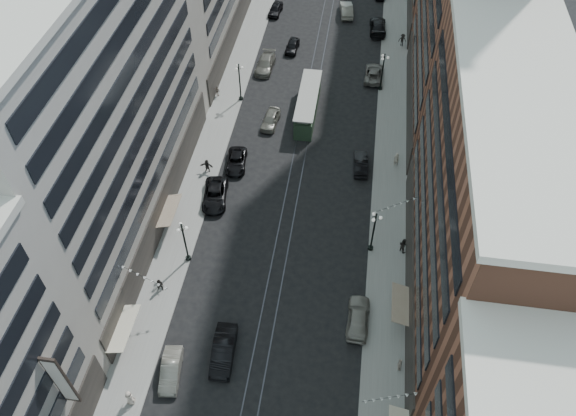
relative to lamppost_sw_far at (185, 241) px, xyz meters
The scene contains 33 objects.
ground 33.44m from the lamppost_sw_far, 73.96° to the left, with size 220.00×220.00×0.00m, color black.
sidewalk_west 42.15m from the lamppost_sw_far, 92.45° to the left, with size 4.00×180.00×0.15m, color gray.
sidewalk_east 46.70m from the lamppost_sw_far, 64.31° to the left, with size 4.00×180.00×0.15m, color gray.
rail_west 42.96m from the lamppost_sw_far, 78.56° to the left, with size 0.12×180.00×0.02m, color #2D2D33.
rail_east 43.26m from the lamppost_sw_far, 76.74° to the left, with size 0.12×180.00×0.02m, color #2D2D33.
building_west_mid 14.31m from the lamppost_sw_far, 147.34° to the left, with size 8.00×36.00×28.00m, color gray.
building_east_mid 27.67m from the lamppost_sw_far, ahead, with size 8.00×30.00×24.00m, color brown.
lamppost_sw_far is the anchor object (origin of this frame).
lamppost_sw_mid 27.00m from the lamppost_sw_far, 90.00° to the left, with size 1.03×1.14×5.52m.
lamppost_se_far 18.83m from the lamppost_sw_far, 12.26° to the left, with size 1.03×1.14×5.52m.
lamppost_se_mid 36.91m from the lamppost_sw_far, 60.10° to the left, with size 1.03×1.14×5.52m.
streetcar 27.09m from the lamppost_sw_far, 70.10° to the left, with size 2.46×11.11×3.07m.
car_1 12.69m from the lamppost_sw_far, 81.72° to the right, with size 1.57×4.50×1.48m, color slate.
car_2 8.95m from the lamppost_sw_far, 84.69° to the left, with size 2.57×5.56×1.55m, color black.
car_4 18.38m from the lamppost_sw_far, 15.32° to the right, with size 2.04×5.08×1.73m, color gray.
car_5 11.77m from the lamppost_sw_far, 59.03° to the right, with size 1.86×5.32×1.75m, color black.
pedestrian_1 15.50m from the lamppost_sw_far, 93.03° to the right, with size 0.87×0.48×1.78m, color #C0B09F.
pedestrian_2 4.90m from the lamppost_sw_far, 112.05° to the right, with size 0.77×0.42×1.59m, color black.
pedestrian_4 23.41m from the lamppost_sw_far, 22.93° to the right, with size 0.95×0.43×1.62m, color #BDAD9D.
car_7 14.78m from the lamppost_sw_far, 82.13° to the left, with size 2.25×4.89×1.36m, color black.
car_8 34.80m from the lamppost_sw_far, 86.69° to the left, with size 2.27×5.57×1.62m, color #616057.
car_9 50.32m from the lamppost_sw_far, 88.91° to the left, with size 1.80×4.46×1.52m, color black.
car_10 23.29m from the lamppost_sw_far, 44.08° to the left, with size 1.58×4.52×1.49m, color black.
car_11 38.89m from the lamppost_sw_far, 63.35° to the left, with size 2.47×5.37×1.49m, color #67635C.
car_12 50.37m from the lamppost_sw_far, 69.69° to the left, with size 2.43×5.97×1.73m, color black.
car_13 40.41m from the lamppost_sw_far, 82.69° to the left, with size 1.70×4.23×1.44m, color black.
car_14 53.00m from the lamppost_sw_far, 76.54° to the left, with size 1.85×5.30×1.75m, color gray.
pedestrian_5 13.13m from the lamppost_sw_far, 95.08° to the left, with size 1.54×0.44×1.66m, color black.
pedestrian_6 27.61m from the lamppost_sw_far, 96.80° to the left, with size 0.91×0.41×1.55m, color #A19486.
pedestrian_7 22.13m from the lamppost_sw_far, 11.05° to the left, with size 0.90×0.50×1.86m, color black.
pedestrian_8 26.99m from the lamppost_sw_far, 39.57° to the left, with size 0.67×0.44×1.83m, color #B3A794.
pedestrian_9 48.39m from the lamppost_sw_far, 63.96° to the left, with size 1.21×0.50×1.88m, color black.
car_extra_0 23.24m from the lamppost_sw_far, 78.11° to the left, with size 1.85×4.59×1.56m, color #65645A.
Camera 1 is at (5.87, -4.76, 46.36)m, focal length 35.00 mm.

